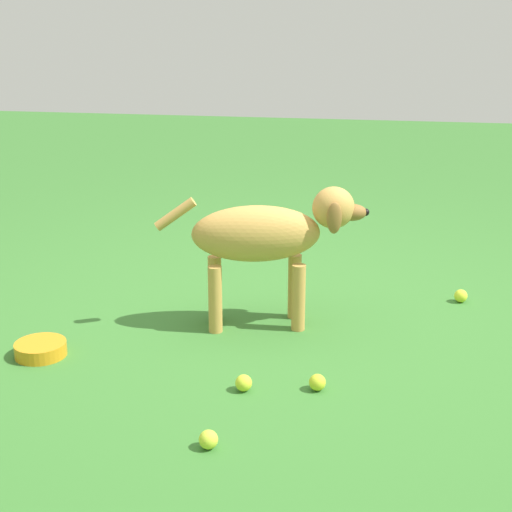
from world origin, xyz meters
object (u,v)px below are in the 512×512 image
at_px(dog, 268,236).
at_px(tennis_ball_3, 317,382).
at_px(tennis_ball_1, 244,383).
at_px(tennis_ball_0, 461,296).
at_px(water_bowl, 41,349).
at_px(tennis_ball_2, 208,439).

distance_m(dog, tennis_ball_3, 0.79).
xyz_separation_m(tennis_ball_1, tennis_ball_3, (0.06, -0.28, 0.00)).
relative_size(dog, tennis_ball_0, 14.42).
relative_size(tennis_ball_0, tennis_ball_1, 1.00).
distance_m(dog, water_bowl, 1.11).
xyz_separation_m(dog, tennis_ball_3, (-0.61, -0.30, -0.40)).
height_order(tennis_ball_1, tennis_ball_2, same).
height_order(tennis_ball_2, water_bowl, tennis_ball_2).
relative_size(tennis_ball_0, water_bowl, 0.30).
relative_size(dog, tennis_ball_3, 14.42).
height_order(tennis_ball_3, water_bowl, tennis_ball_3).
distance_m(dog, tennis_ball_2, 1.16).
bearing_deg(tennis_ball_3, tennis_ball_0, -30.20).
bearing_deg(water_bowl, dog, -60.39).
height_order(dog, tennis_ball_1, dog).
bearing_deg(dog, tennis_ball_0, 12.49).
distance_m(tennis_ball_2, water_bowl, 1.05).
xyz_separation_m(tennis_ball_1, tennis_ball_2, (-0.42, 0.04, 0.00)).
bearing_deg(tennis_ball_0, tennis_ball_2, 148.64).
xyz_separation_m(dog, tennis_ball_0, (0.45, -0.92, -0.40)).
relative_size(tennis_ball_2, water_bowl, 0.30).
distance_m(tennis_ball_1, water_bowl, 0.93).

